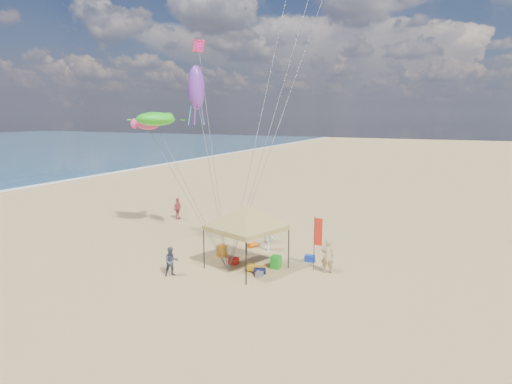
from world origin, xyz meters
TOP-DOWN VIEW (x-y plane):
  - ground at (0.00, 0.00)m, footprint 280.00×280.00m
  - canopy_tent at (0.20, 1.33)m, footprint 6.29×6.29m
  - feather_flag at (3.80, 2.65)m, footprint 0.46×0.05m
  - cooler_red at (-0.77, 1.65)m, footprint 0.54×0.38m
  - cooler_blue at (3.03, 3.87)m, footprint 0.54×0.38m
  - bag_navy at (1.26, 0.83)m, footprint 0.69×0.54m
  - bag_orange at (-1.14, 4.85)m, footprint 0.54×0.69m
  - chair_green at (1.66, 2.06)m, footprint 0.50×0.50m
  - chair_yellow at (-2.05, 2.55)m, footprint 0.50×0.50m
  - crate_grey at (1.38, 0.46)m, footprint 0.34×0.30m
  - beach_cart at (0.85, 1.07)m, footprint 0.90×0.50m
  - person_near_a at (4.42, 2.58)m, footprint 0.79×0.64m
  - person_near_b at (-2.84, -1.38)m, footprint 0.95×0.97m
  - person_near_c at (-0.02, 4.79)m, footprint 1.35×1.02m
  - person_far_a at (-9.96, 9.23)m, footprint 0.49×1.05m
  - turtle_kite at (-8.08, 4.45)m, footprint 3.30×2.94m
  - fish_kite at (-9.18, 5.05)m, footprint 2.07×1.38m
  - squid_kite at (-4.38, 3.78)m, footprint 1.16×1.16m
  - stunt_kite_pink at (-10.81, 14.28)m, footprint 0.92×1.16m

SIDE VIEW (x-z plane):
  - ground at x=0.00m, z-range 0.00..0.00m
  - crate_grey at x=1.38m, z-range 0.00..0.28m
  - bag_navy at x=1.26m, z-range 0.00..0.36m
  - bag_orange at x=-1.14m, z-range 0.00..0.36m
  - cooler_red at x=-0.77m, z-range 0.00..0.38m
  - cooler_blue at x=3.03m, z-range 0.00..0.38m
  - beach_cart at x=0.85m, z-range 0.08..0.32m
  - chair_green at x=1.66m, z-range 0.00..0.70m
  - chair_yellow at x=-2.05m, z-range 0.00..0.70m
  - person_near_b at x=-2.84m, z-range 0.00..1.58m
  - person_far_a at x=-9.96m, z-range 0.00..1.75m
  - person_near_c at x=-0.02m, z-range 0.00..1.86m
  - person_near_a at x=4.42m, z-range 0.00..1.88m
  - feather_flag at x=3.80m, z-range 0.50..3.49m
  - canopy_tent at x=0.20m, z-range 1.36..5.46m
  - fish_kite at x=-9.18m, z-range 7.33..8.17m
  - turtle_kite at x=-8.08m, z-range 7.62..8.54m
  - squid_kite at x=-4.38m, z-range 8.67..11.31m
  - stunt_kite_pink at x=-10.81m, z-range 13.76..14.73m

